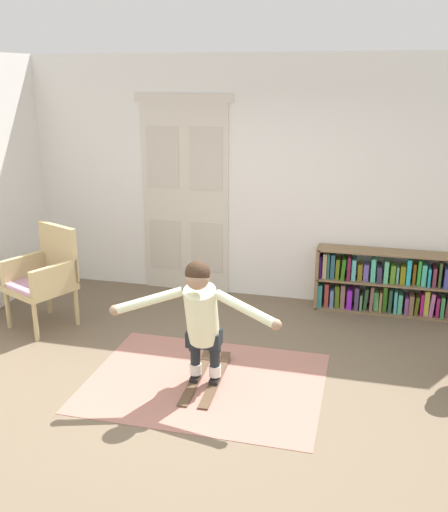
{
  "coord_description": "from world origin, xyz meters",
  "views": [
    {
      "loc": [
        1.22,
        -4.16,
        2.68
      ],
      "look_at": [
        -0.05,
        0.81,
        1.05
      ],
      "focal_mm": 40.57,
      "sensor_mm": 36.0,
      "label": 1
    }
  ],
  "objects_px": {
    "bookshelf": "(386,284)",
    "wicker_chair": "(45,274)",
    "person_skier": "(201,314)",
    "skis_pair": "(206,378)"
  },
  "relations": [
    {
      "from": "skis_pair",
      "to": "person_skier",
      "type": "bearing_deg",
      "value": -88.07
    },
    {
      "from": "bookshelf",
      "to": "wicker_chair",
      "type": "xyz_separation_m",
      "value": [
        -3.63,
        -1.28,
        0.24
      ]
    },
    {
      "from": "wicker_chair",
      "to": "person_skier",
      "type": "relative_size",
      "value": 0.76
    },
    {
      "from": "skis_pair",
      "to": "person_skier",
      "type": "height_order",
      "value": "person_skier"
    },
    {
      "from": "bookshelf",
      "to": "skis_pair",
      "type": "height_order",
      "value": "bookshelf"
    },
    {
      "from": "bookshelf",
      "to": "person_skier",
      "type": "bearing_deg",
      "value": -125.79
    },
    {
      "from": "skis_pair",
      "to": "person_skier",
      "type": "relative_size",
      "value": 0.66
    },
    {
      "from": "wicker_chair",
      "to": "person_skier",
      "type": "height_order",
      "value": "person_skier"
    },
    {
      "from": "bookshelf",
      "to": "skis_pair",
      "type": "bearing_deg",
      "value": -127.85
    },
    {
      "from": "bookshelf",
      "to": "wicker_chair",
      "type": "bearing_deg",
      "value": -160.62
    }
  ]
}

